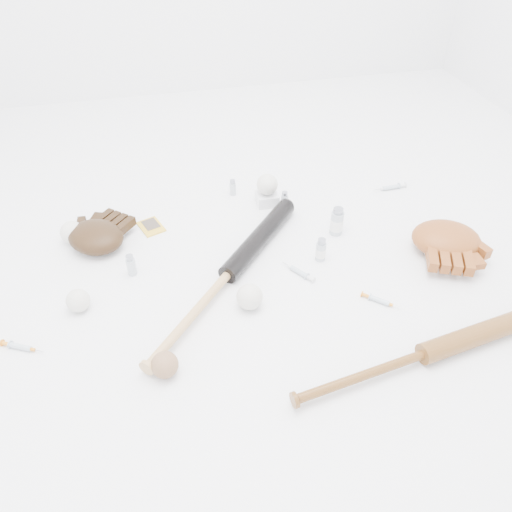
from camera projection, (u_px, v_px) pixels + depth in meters
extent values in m
plane|color=white|center=(255.00, 271.00, 1.59)|extent=(3.00, 3.00, 0.00)
cube|color=gold|center=(151.00, 227.00, 1.77)|extent=(0.10, 0.12, 0.01)
cube|color=white|center=(267.00, 198.00, 1.87)|extent=(0.08, 0.08, 0.04)
sphere|color=silver|center=(267.00, 184.00, 1.83)|extent=(0.08, 0.08, 0.08)
sphere|color=silver|center=(78.00, 301.00, 1.44)|extent=(0.07, 0.07, 0.07)
sphere|color=silver|center=(72.00, 233.00, 1.68)|extent=(0.08, 0.08, 0.08)
sphere|color=silver|center=(250.00, 297.00, 1.45)|extent=(0.08, 0.08, 0.08)
sphere|color=#896142|center=(165.00, 365.00, 1.27)|extent=(0.07, 0.07, 0.07)
cylinder|color=#ADB7BE|center=(233.00, 187.00, 1.91)|extent=(0.02, 0.02, 0.06)
cylinder|color=#ADB7BE|center=(285.00, 200.00, 1.84)|extent=(0.03, 0.03, 0.07)
cylinder|color=#ADB7BE|center=(321.00, 249.00, 1.61)|extent=(0.03, 0.03, 0.08)
cylinder|color=#ADB7BE|center=(337.00, 221.00, 1.71)|extent=(0.04, 0.04, 0.10)
cylinder|color=#ADB7BE|center=(131.00, 265.00, 1.56)|extent=(0.03, 0.03, 0.07)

